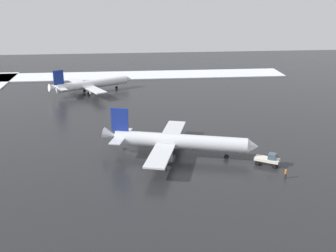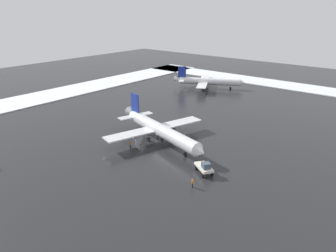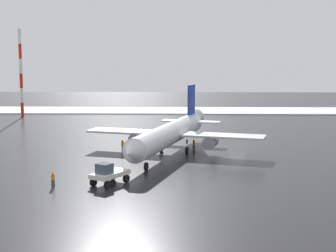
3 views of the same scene
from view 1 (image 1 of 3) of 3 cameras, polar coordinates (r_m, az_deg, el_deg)
The scene contains 8 objects.
ground_plane at distance 94.68m, azimuth -4.91°, elevation -1.73°, with size 240.00×240.00×0.00m, color #232326.
snow_bank_left at distance 159.10m, azimuth -5.29°, elevation 6.85°, with size 14.00×116.00×0.28m, color white.
airplane_parked_starboard at distance 84.25m, azimuth 1.14°, elevation -2.08°, with size 26.13×31.08×9.39m.
airplane_foreground_jet at distance 135.39m, azimuth -10.40°, elevation 5.60°, with size 21.95×25.72×8.32m.
pushback_tug at distance 82.84m, azimuth 13.45°, elevation -4.36°, with size 4.30×5.07×2.50m.
ground_crew_mid_apron at distance 87.91m, azimuth -1.50°, elevation -2.65°, with size 0.36×0.36×1.71m.
ground_crew_beside_wing at distance 78.47m, azimuth 15.66°, elevation -6.17°, with size 0.36×0.36×1.71m.
ground_crew_by_nose_gear at distance 78.31m, azimuth -0.29°, elevation -5.46°, with size 0.36×0.36×1.71m.
Camera 1 is at (88.59, -0.45, 33.39)m, focal length 45.00 mm.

